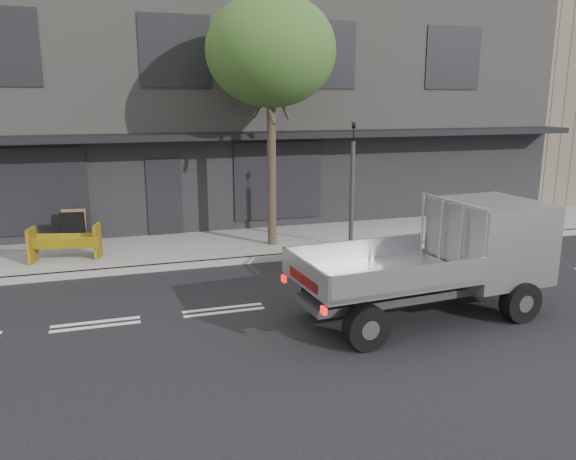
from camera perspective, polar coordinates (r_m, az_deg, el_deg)
The scene contains 9 objects.
ground at distance 11.29m, azimuth -6.57°, elevation -8.11°, with size 80.00×80.00×0.00m, color black.
sidewalk at distance 15.69m, azimuth -9.88°, elevation -1.84°, with size 32.00×3.20×0.15m, color gray.
kerb at distance 14.17m, azimuth -8.99°, elevation -3.44°, with size 32.00×0.20×0.15m, color gray.
building_main at distance 21.74m, azimuth -12.74°, elevation 12.61°, with size 26.00×10.00×8.00m, color slate.
street_tree at distance 15.18m, azimuth -1.76°, elevation 17.66°, with size 3.40×3.40×6.74m.
traffic_light_pole at distance 15.20m, azimuth 6.51°, elevation 3.87°, with size 0.12×0.12×3.50m.
flatbed_ute at distance 11.45m, azimuth 18.10°, elevation -1.62°, with size 5.00×2.34×2.26m.
construction_barrier at distance 14.78m, azimuth -21.75°, elevation -1.39°, with size 1.64×0.66×0.92m, color yellow, non-canonical shape.
sandwich_board at distance 16.18m, azimuth -20.96°, elevation 0.03°, with size 0.63×0.42×1.00m, color black, non-canonical shape.
Camera 1 is at (-1.92, -10.35, 4.07)m, focal length 35.00 mm.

